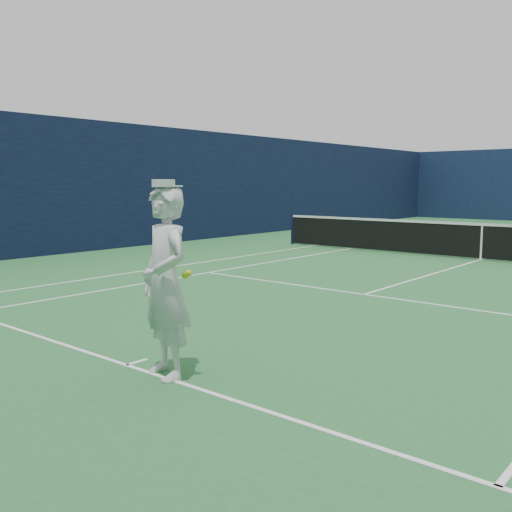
# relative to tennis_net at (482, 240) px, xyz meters

# --- Properties ---
(ground) EXTENTS (80.00, 80.00, 0.00)m
(ground) POSITION_rel_tennis_net_xyz_m (0.00, 0.00, -0.55)
(ground) COLOR #276733
(ground) RESTS_ON ground
(court_markings) EXTENTS (11.03, 23.83, 0.01)m
(court_markings) POSITION_rel_tennis_net_xyz_m (0.00, 0.00, -0.55)
(court_markings) COLOR white
(court_markings) RESTS_ON ground
(windscreen_fence) EXTENTS (20.12, 36.12, 4.00)m
(windscreen_fence) POSITION_rel_tennis_net_xyz_m (0.00, 0.00, 1.45)
(windscreen_fence) COLOR #0F1B39
(windscreen_fence) RESTS_ON ground
(tennis_net) EXTENTS (12.88, 0.09, 1.07)m
(tennis_net) POSITION_rel_tennis_net_xyz_m (0.00, 0.00, 0.00)
(tennis_net) COLOR #141E4C
(tennis_net) RESTS_ON ground
(tennis_player) EXTENTS (0.86, 0.70, 2.12)m
(tennis_player) POSITION_rel_tennis_net_xyz_m (0.63, -11.83, 0.48)
(tennis_player) COLOR white
(tennis_player) RESTS_ON ground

